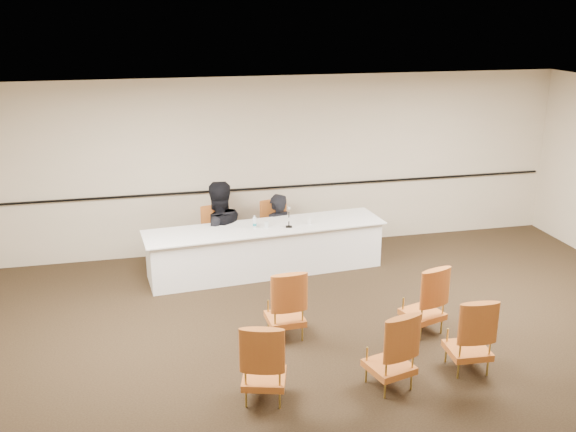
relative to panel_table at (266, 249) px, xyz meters
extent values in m
plane|color=black|center=(0.54, -2.91, -0.38)|extent=(10.00, 10.00, 0.00)
plane|color=white|center=(0.54, -2.91, 2.62)|extent=(10.00, 10.00, 0.00)
cube|color=beige|center=(0.54, 1.09, 1.12)|extent=(10.00, 0.04, 3.00)
cube|color=black|center=(0.54, 1.05, 0.72)|extent=(9.80, 0.04, 0.03)
imported|color=black|center=(0.31, 0.60, -0.08)|extent=(0.70, 0.61, 1.63)
imported|color=black|center=(-0.70, 0.50, 0.05)|extent=(1.10, 0.94, 1.96)
cube|color=white|center=(0.40, -0.07, 0.39)|extent=(0.37, 0.35, 0.00)
cylinder|color=white|center=(0.01, -0.05, 0.43)|extent=(0.08, 0.08, 0.10)
cylinder|color=white|center=(0.71, -0.03, 0.44)|extent=(0.09, 0.09, 0.11)
camera|label=1|loc=(-1.81, -9.42, 3.70)|focal=40.00mm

